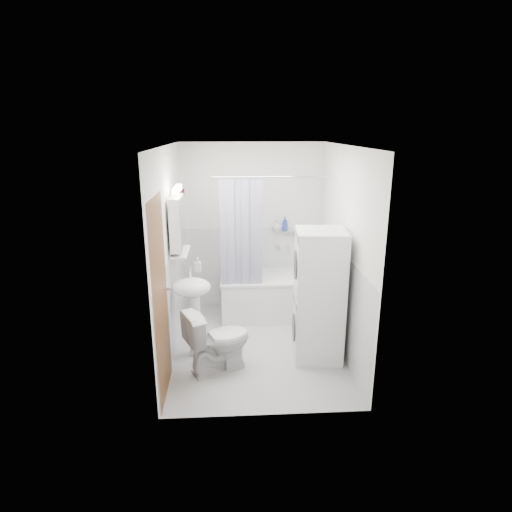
{
  "coord_description": "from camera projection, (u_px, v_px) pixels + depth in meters",
  "views": [
    {
      "loc": [
        -0.3,
        -4.7,
        2.58
      ],
      "look_at": [
        -0.01,
        0.15,
        1.12
      ],
      "focal_mm": 30.0,
      "sensor_mm": 36.0,
      "label": 1
    }
  ],
  "objects": [
    {
      "name": "washer_dryer",
      "position": [
        319.0,
        296.0,
        4.83
      ],
      "size": [
        0.58,
        0.57,
        1.52
      ],
      "rotation": [
        0.0,
        0.0,
        -0.07
      ],
      "color": "white",
      "rests_on": "ground"
    },
    {
      "name": "wainscot",
      "position": [
        256.0,
        293.0,
        5.36
      ],
      "size": [
        1.98,
        2.58,
        2.58
      ],
      "color": "white",
      "rests_on": "ground"
    },
    {
      "name": "door",
      "position": [
        169.0,
        289.0,
        4.38
      ],
      "size": [
        0.05,
        2.0,
        2.0
      ],
      "color": "brown",
      "rests_on": "ground"
    },
    {
      "name": "room_walls",
      "position": [
        258.0,
        229.0,
        4.82
      ],
      "size": [
        2.6,
        2.6,
        2.6
      ],
      "color": "white",
      "rests_on": "ground"
    },
    {
      "name": "medicine_cabinet",
      "position": [
        178.0,
        221.0,
        4.84
      ],
      "size": [
        0.13,
        0.5,
        0.71
      ],
      "color": "white",
      "rests_on": "room_walls"
    },
    {
      "name": "shower_curtain",
      "position": [
        241.0,
        236.0,
        5.47
      ],
      "size": [
        0.55,
        0.02,
        1.45
      ],
      "color": "#141949",
      "rests_on": "curtain_rod"
    },
    {
      "name": "towel",
      "position": [
        181.0,
        219.0,
        5.49
      ],
      "size": [
        0.07,
        0.31,
        0.76
      ],
      "color": "#4E0B1B",
      "rests_on": "room_walls"
    },
    {
      "name": "soap_pump",
      "position": [
        198.0,
        268.0,
        5.18
      ],
      "size": [
        0.08,
        0.17,
        0.08
      ],
      "primitive_type": "imported",
      "color": "gray",
      "rests_on": "sink"
    },
    {
      "name": "curtain_rod",
      "position": [
        281.0,
        177.0,
        5.28
      ],
      "size": [
        1.74,
        0.02,
        0.02
      ],
      "primitive_type": "cylinder",
      "rotation": [
        0.0,
        1.57,
        0.0
      ],
      "color": "silver",
      "rests_on": "room_walls"
    },
    {
      "name": "shampoo_a",
      "position": [
        277.0,
        227.0,
        6.1
      ],
      "size": [
        0.13,
        0.17,
        0.13
      ],
      "primitive_type": "imported",
      "color": "gray",
      "rests_on": "shower_caddy"
    },
    {
      "name": "toilet",
      "position": [
        218.0,
        340.0,
        4.67
      ],
      "size": [
        0.83,
        0.67,
        0.71
      ],
      "primitive_type": "imported",
      "rotation": [
        0.0,
        0.0,
        2.01
      ],
      "color": "white",
      "rests_on": "ground"
    },
    {
      "name": "sink",
      "position": [
        193.0,
        299.0,
        4.88
      ],
      "size": [
        0.44,
        0.37,
        1.04
      ],
      "color": "white",
      "rests_on": "ground"
    },
    {
      "name": "shelf_bottle",
      "position": [
        179.0,
        252.0,
        4.79
      ],
      "size": [
        0.07,
        0.18,
        0.07
      ],
      "primitive_type": "imported",
      "color": "gray",
      "rests_on": "shelf"
    },
    {
      "name": "bathtub",
      "position": [
        276.0,
        293.0,
        6.06
      ],
      "size": [
        1.56,
        0.74,
        0.6
      ],
      "color": "white",
      "rests_on": "ground"
    },
    {
      "name": "shower_caddy",
      "position": [
        292.0,
        232.0,
        6.14
      ],
      "size": [
        0.22,
        0.06,
        0.02
      ],
      "primitive_type": "cube",
      "color": "silver",
      "rests_on": "room_walls"
    },
    {
      "name": "shampoo_b",
      "position": [
        285.0,
        228.0,
        6.12
      ],
      "size": [
        0.08,
        0.21,
        0.08
      ],
      "primitive_type": "imported",
      "color": "#2943A4",
      "rests_on": "shower_caddy"
    },
    {
      "name": "shelf",
      "position": [
        180.0,
        252.0,
        4.95
      ],
      "size": [
        0.18,
        0.54,
        0.02
      ],
      "primitive_type": "cube",
      "color": "silver",
      "rests_on": "room_walls"
    },
    {
      "name": "tub_spout",
      "position": [
        288.0,
        247.0,
        6.21
      ],
      "size": [
        0.04,
        0.12,
        0.04
      ],
      "primitive_type": "cylinder",
      "rotation": [
        1.57,
        0.0,
        0.0
      ],
      "color": "silver",
      "rests_on": "room_walls"
    },
    {
      "name": "shelf_cup",
      "position": [
        181.0,
        244.0,
        5.05
      ],
      "size": [
        0.1,
        0.09,
        0.1
      ],
      "primitive_type": "imported",
      "color": "gray",
      "rests_on": "shelf"
    },
    {
      "name": "floor",
      "position": [
        257.0,
        347.0,
        5.25
      ],
      "size": [
        2.6,
        2.6,
        0.0
      ],
      "primitive_type": "plane",
      "color": "#B6B6BA",
      "rests_on": "ground"
    }
  ]
}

